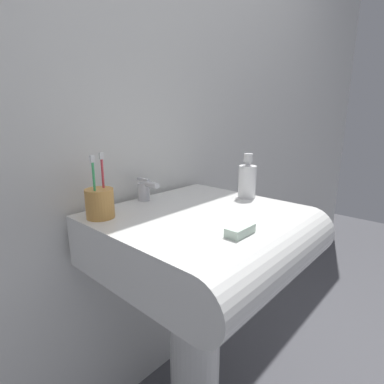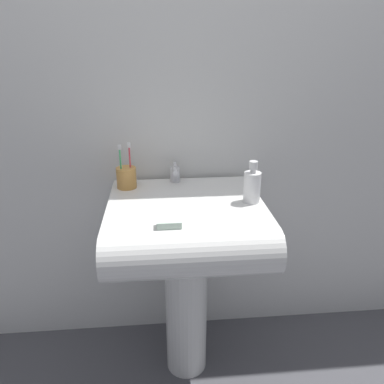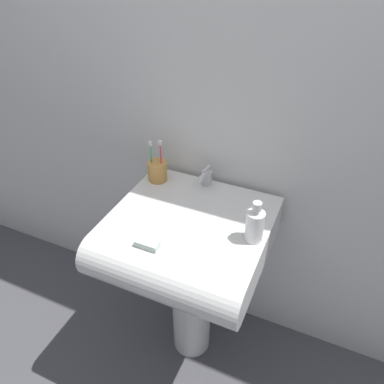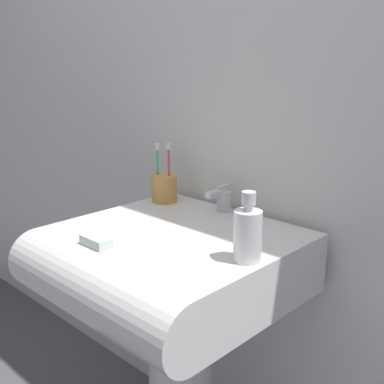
% 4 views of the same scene
% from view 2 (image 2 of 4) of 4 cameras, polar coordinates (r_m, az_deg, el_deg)
% --- Properties ---
extents(ground_plane, '(6.00, 6.00, 0.00)m').
position_cam_2_polar(ground_plane, '(1.96, -0.83, -24.60)').
color(ground_plane, '#4C4C51').
rests_on(ground_plane, ground).
extents(wall_back, '(5.00, 0.05, 2.40)m').
position_cam_2_polar(wall_back, '(1.66, -1.91, 14.36)').
color(wall_back, silver).
rests_on(wall_back, ground).
extents(sink_pedestal, '(0.18, 0.18, 0.68)m').
position_cam_2_polar(sink_pedestal, '(1.72, -0.89, -16.84)').
color(sink_pedestal, white).
rests_on(sink_pedestal, ground).
extents(sink_basin, '(0.60, 0.60, 0.16)m').
position_cam_2_polar(sink_basin, '(1.44, -0.79, -5.30)').
color(sink_basin, white).
rests_on(sink_basin, sink_pedestal).
extents(faucet, '(0.04, 0.10, 0.08)m').
position_cam_2_polar(faucet, '(1.65, -2.60, 2.87)').
color(faucet, silver).
rests_on(faucet, sink_basin).
extents(toothbrush_cup, '(0.08, 0.08, 0.19)m').
position_cam_2_polar(toothbrush_cup, '(1.61, -9.96, 2.24)').
color(toothbrush_cup, '#D19347').
rests_on(toothbrush_cup, sink_basin).
extents(soap_bottle, '(0.06, 0.06, 0.16)m').
position_cam_2_polar(soap_bottle, '(1.45, 9.14, 0.92)').
color(soap_bottle, white).
rests_on(soap_bottle, sink_basin).
extents(bar_soap, '(0.09, 0.04, 0.02)m').
position_cam_2_polar(bar_soap, '(1.26, -3.52, -4.87)').
color(bar_soap, silver).
rests_on(bar_soap, sink_basin).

